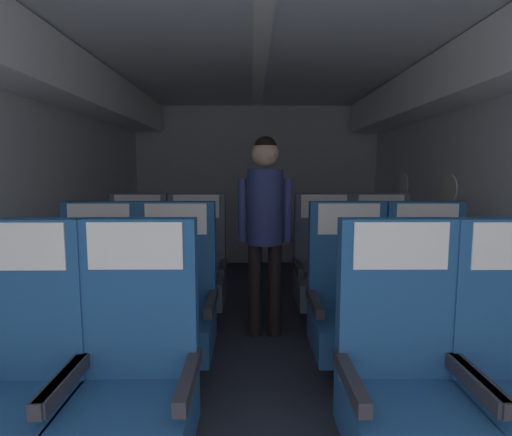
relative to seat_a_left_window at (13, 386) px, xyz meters
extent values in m
cube|color=#2D3342|center=(1.04, 1.49, -0.48)|extent=(3.67, 5.96, 0.02)
cube|color=silver|center=(-0.70, 1.49, 0.66)|extent=(0.08, 5.56, 2.26)
cube|color=silver|center=(2.78, 1.49, 0.66)|extent=(0.08, 5.56, 2.26)
cube|color=silver|center=(1.04, 1.49, 1.79)|extent=(3.55, 5.56, 0.06)
cube|color=#B6BBBB|center=(1.04, 4.29, 0.66)|extent=(3.55, 0.06, 2.26)
cube|color=white|center=(-0.46, 1.49, 1.57)|extent=(0.40, 5.33, 0.36)
cube|color=white|center=(2.54, 1.49, 1.57)|extent=(0.40, 5.33, 0.36)
cube|color=white|center=(1.04, 1.49, 1.75)|extent=(0.12, 5.00, 0.02)
cylinder|color=white|center=(2.73, 2.04, 0.70)|extent=(0.01, 0.26, 0.26)
cylinder|color=white|center=(2.73, 3.15, 0.70)|extent=(0.01, 0.26, 0.26)
cube|color=navy|center=(0.00, -0.07, -0.14)|extent=(0.49, 0.52, 0.22)
cube|color=navy|center=(0.00, 0.14, 0.32)|extent=(0.49, 0.09, 0.70)
cube|color=#28282D|center=(0.24, -0.07, 0.06)|extent=(0.05, 0.43, 0.06)
cube|color=silver|center=(0.00, 0.09, 0.56)|extent=(0.40, 0.01, 0.20)
cube|color=navy|center=(0.48, -0.06, -0.14)|extent=(0.49, 0.52, 0.22)
cube|color=navy|center=(0.48, 0.15, 0.32)|extent=(0.49, 0.09, 0.70)
cube|color=#28282D|center=(0.72, -0.06, 0.06)|extent=(0.05, 0.43, 0.06)
cube|color=#28282D|center=(0.25, -0.06, 0.06)|extent=(0.05, 0.43, 0.06)
cube|color=silver|center=(0.48, 0.10, 0.56)|extent=(0.40, 0.01, 0.20)
cube|color=navy|center=(2.08, 0.13, 0.32)|extent=(0.49, 0.09, 0.70)
cube|color=#28282D|center=(1.84, -0.08, 0.06)|extent=(0.05, 0.43, 0.06)
cube|color=navy|center=(1.59, -0.07, -0.14)|extent=(0.49, 0.52, 0.22)
cube|color=navy|center=(1.59, 0.14, 0.32)|extent=(0.49, 0.09, 0.70)
cube|color=#28282D|center=(1.83, -0.07, 0.06)|extent=(0.05, 0.43, 0.06)
cube|color=#28282D|center=(1.35, -0.07, 0.06)|extent=(0.05, 0.43, 0.06)
cube|color=silver|center=(1.59, 0.09, 0.56)|extent=(0.40, 0.01, 0.20)
cube|color=#38383D|center=(-0.01, 0.87, -0.36)|extent=(0.18, 0.19, 0.22)
cube|color=navy|center=(-0.01, 0.87, -0.14)|extent=(0.49, 0.52, 0.22)
cube|color=navy|center=(-0.01, 1.08, 0.32)|extent=(0.49, 0.09, 0.70)
cube|color=#28282D|center=(0.23, 0.87, 0.06)|extent=(0.05, 0.43, 0.06)
cube|color=#28282D|center=(-0.25, 0.87, 0.06)|extent=(0.05, 0.43, 0.06)
cube|color=silver|center=(-0.01, 1.03, 0.56)|extent=(0.40, 0.01, 0.20)
cube|color=#38383D|center=(0.48, 0.87, -0.36)|extent=(0.18, 0.19, 0.22)
cube|color=navy|center=(0.48, 0.87, -0.14)|extent=(0.49, 0.52, 0.22)
cube|color=navy|center=(0.48, 1.08, 0.32)|extent=(0.49, 0.09, 0.70)
cube|color=#28282D|center=(0.72, 0.87, 0.06)|extent=(0.05, 0.43, 0.06)
cube|color=#28282D|center=(0.24, 0.87, 0.06)|extent=(0.05, 0.43, 0.06)
cube|color=silver|center=(0.48, 1.03, 0.56)|extent=(0.40, 0.01, 0.20)
cube|color=#38383D|center=(2.09, 0.84, -0.36)|extent=(0.18, 0.19, 0.22)
cube|color=navy|center=(2.09, 0.84, -0.14)|extent=(0.49, 0.52, 0.22)
cube|color=navy|center=(2.09, 1.06, 0.32)|extent=(0.49, 0.09, 0.70)
cube|color=#28282D|center=(2.33, 0.84, 0.06)|extent=(0.05, 0.43, 0.06)
cube|color=#28282D|center=(1.86, 0.84, 0.06)|extent=(0.05, 0.43, 0.06)
cube|color=silver|center=(2.09, 1.01, 0.56)|extent=(0.40, 0.01, 0.20)
cube|color=#38383D|center=(1.59, 0.86, -0.36)|extent=(0.18, 0.19, 0.22)
cube|color=navy|center=(1.59, 0.86, -0.14)|extent=(0.49, 0.52, 0.22)
cube|color=navy|center=(1.59, 1.07, 0.32)|extent=(0.49, 0.09, 0.70)
cube|color=#28282D|center=(1.83, 0.86, 0.06)|extent=(0.05, 0.43, 0.06)
cube|color=#28282D|center=(1.36, 0.86, 0.06)|extent=(0.05, 0.43, 0.06)
cube|color=silver|center=(1.59, 1.02, 0.56)|extent=(0.40, 0.01, 0.20)
cube|color=#38383D|center=(-0.02, 1.79, -0.36)|extent=(0.18, 0.19, 0.22)
cube|color=#4C5666|center=(-0.02, 1.79, -0.14)|extent=(0.49, 0.52, 0.22)
cube|color=#4C5666|center=(-0.02, 2.00, 0.32)|extent=(0.49, 0.09, 0.70)
cube|color=#28282D|center=(0.22, 1.79, 0.06)|extent=(0.05, 0.43, 0.06)
cube|color=#28282D|center=(-0.25, 1.79, 0.06)|extent=(0.05, 0.43, 0.06)
cube|color=silver|center=(-0.02, 1.95, 0.56)|extent=(0.40, 0.01, 0.20)
cube|color=#38383D|center=(0.49, 1.79, -0.36)|extent=(0.18, 0.19, 0.22)
cube|color=#4C5666|center=(0.49, 1.79, -0.14)|extent=(0.49, 0.52, 0.22)
cube|color=#4C5666|center=(0.49, 2.00, 0.32)|extent=(0.49, 0.09, 0.70)
cube|color=#28282D|center=(0.73, 1.79, 0.06)|extent=(0.05, 0.43, 0.06)
cube|color=#28282D|center=(0.25, 1.79, 0.06)|extent=(0.05, 0.43, 0.06)
cube|color=silver|center=(0.49, 1.95, 0.56)|extent=(0.40, 0.01, 0.20)
cube|color=#38383D|center=(2.09, 1.78, -0.36)|extent=(0.18, 0.19, 0.22)
cube|color=#4C5666|center=(2.09, 1.78, -0.14)|extent=(0.49, 0.52, 0.22)
cube|color=#4C5666|center=(2.09, 1.99, 0.32)|extent=(0.49, 0.09, 0.70)
cube|color=#28282D|center=(2.33, 1.78, 0.06)|extent=(0.05, 0.43, 0.06)
cube|color=#28282D|center=(1.86, 1.78, 0.06)|extent=(0.05, 0.43, 0.06)
cube|color=silver|center=(2.09, 1.94, 0.56)|extent=(0.40, 0.01, 0.20)
cube|color=#38383D|center=(1.59, 1.78, -0.36)|extent=(0.18, 0.19, 0.22)
cube|color=#4C5666|center=(1.59, 1.78, -0.14)|extent=(0.49, 0.52, 0.22)
cube|color=#4C5666|center=(1.59, 1.99, 0.32)|extent=(0.49, 0.09, 0.70)
cube|color=#28282D|center=(1.83, 1.78, 0.06)|extent=(0.05, 0.43, 0.06)
cube|color=#28282D|center=(1.36, 1.78, 0.06)|extent=(0.05, 0.43, 0.06)
cube|color=silver|center=(1.59, 1.94, 0.56)|extent=(0.40, 0.01, 0.20)
cylinder|color=black|center=(0.99, 1.63, -0.09)|extent=(0.11, 0.11, 0.76)
cylinder|color=black|center=(1.15, 1.63, -0.09)|extent=(0.11, 0.11, 0.76)
cylinder|color=navy|center=(1.07, 1.63, 0.58)|extent=(0.28, 0.28, 0.59)
cylinder|color=navy|center=(0.89, 1.63, 0.55)|extent=(0.07, 0.07, 0.50)
cylinder|color=navy|center=(1.25, 1.63, 0.55)|extent=(0.07, 0.07, 0.50)
sphere|color=tan|center=(1.07, 1.63, 1.00)|extent=(0.21, 0.21, 0.21)
sphere|color=black|center=(1.07, 1.63, 1.04)|extent=(0.18, 0.18, 0.18)
camera|label=1|loc=(0.97, -1.58, 0.87)|focal=28.69mm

